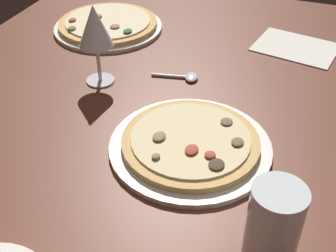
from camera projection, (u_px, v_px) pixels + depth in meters
dining_table at (147, 138)px, 83.41cm from camera, size 150.00×110.00×4.00cm
pizza_main at (190, 144)px, 77.19cm from camera, size 28.77×28.77×3.25cm
pizza_side at (108, 25)px, 116.25cm from camera, size 28.57×28.57×3.33cm
wine_glass_far at (95, 28)px, 88.48cm from camera, size 7.25×7.25×17.38cm
water_glass at (273, 226)px, 57.11cm from camera, size 7.23×7.23×11.95cm
paper_menu at (296, 47)px, 108.37cm from camera, size 18.03×21.67×0.30cm
spoon at (186, 77)px, 96.58cm from camera, size 4.47×10.61×1.00cm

